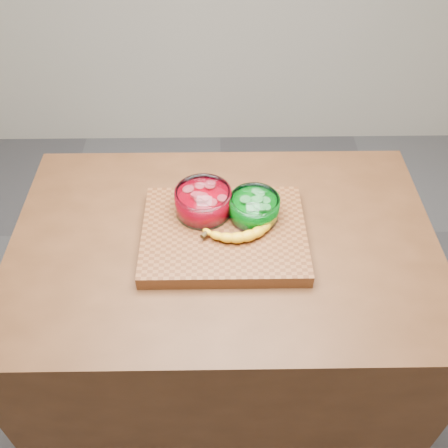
{
  "coord_description": "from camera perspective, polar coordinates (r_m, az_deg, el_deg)",
  "views": [
    {
      "loc": [
        -0.01,
        -0.95,
        1.92
      ],
      "look_at": [
        0.0,
        0.0,
        0.96
      ],
      "focal_mm": 40.0,
      "sensor_mm": 36.0,
      "label": 1
    }
  ],
  "objects": [
    {
      "name": "bowl_green",
      "position": [
        1.39,
        3.47,
        1.88
      ],
      "size": [
        0.14,
        0.14,
        0.07
      ],
      "color": "white",
      "rests_on": "cutting_board"
    },
    {
      "name": "bowl_red",
      "position": [
        1.4,
        -2.39,
        2.56
      ],
      "size": [
        0.16,
        0.16,
        0.07
      ],
      "color": "white",
      "rests_on": "cutting_board"
    },
    {
      "name": "banana",
      "position": [
        1.36,
        1.92,
        -0.18
      ],
      "size": [
        0.24,
        0.15,
        0.03
      ],
      "primitive_type": null,
      "color": "yellow",
      "rests_on": "cutting_board"
    },
    {
      "name": "ground",
      "position": [
        2.15,
        -0.0,
        -18.33
      ],
      "size": [
        3.5,
        3.5,
        0.0
      ],
      "primitive_type": "plane",
      "color": "#56565A",
      "rests_on": "ground"
    },
    {
      "name": "counter",
      "position": [
        1.75,
        -0.0,
        -11.8
      ],
      "size": [
        1.2,
        0.8,
        0.9
      ],
      "primitive_type": "cube",
      "color": "#512E18",
      "rests_on": "ground"
    },
    {
      "name": "cutting_board",
      "position": [
        1.38,
        -0.0,
        -1.17
      ],
      "size": [
        0.45,
        0.35,
        0.04
      ],
      "primitive_type": "cube",
      "color": "brown",
      "rests_on": "counter"
    }
  ]
}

